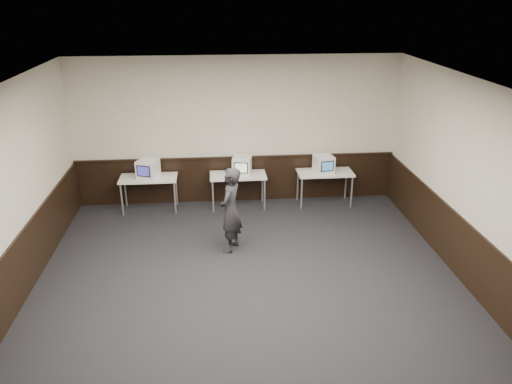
% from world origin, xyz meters
% --- Properties ---
extents(floor, '(8.00, 8.00, 0.00)m').
position_xyz_m(floor, '(0.00, 0.00, 0.00)').
color(floor, black).
rests_on(floor, ground).
extents(ceiling, '(8.00, 8.00, 0.00)m').
position_xyz_m(ceiling, '(0.00, 0.00, 3.20)').
color(ceiling, white).
rests_on(ceiling, back_wall).
extents(back_wall, '(7.00, 0.00, 7.00)m').
position_xyz_m(back_wall, '(0.00, 4.00, 1.60)').
color(back_wall, beige).
rests_on(back_wall, ground).
extents(right_wall, '(0.00, 8.00, 8.00)m').
position_xyz_m(right_wall, '(3.50, 0.00, 1.60)').
color(right_wall, beige).
rests_on(right_wall, ground).
extents(wainscot_back, '(6.98, 0.04, 1.00)m').
position_xyz_m(wainscot_back, '(0.00, 3.98, 0.50)').
color(wainscot_back, black).
rests_on(wainscot_back, back_wall).
extents(wainscot_left, '(0.04, 7.98, 1.00)m').
position_xyz_m(wainscot_left, '(-3.48, 0.00, 0.50)').
color(wainscot_left, black).
rests_on(wainscot_left, left_wall).
extents(wainscot_right, '(0.04, 7.98, 1.00)m').
position_xyz_m(wainscot_right, '(3.48, 0.00, 0.50)').
color(wainscot_right, black).
rests_on(wainscot_right, right_wall).
extents(wainscot_rail, '(6.98, 0.06, 0.04)m').
position_xyz_m(wainscot_rail, '(0.00, 3.96, 1.02)').
color(wainscot_rail, black).
rests_on(wainscot_rail, wainscot_back).
extents(desk_left, '(1.20, 0.60, 0.75)m').
position_xyz_m(desk_left, '(-1.90, 3.60, 0.68)').
color(desk_left, silver).
rests_on(desk_left, ground).
extents(desk_center, '(1.20, 0.60, 0.75)m').
position_xyz_m(desk_center, '(0.00, 3.60, 0.68)').
color(desk_center, silver).
rests_on(desk_center, ground).
extents(desk_right, '(1.20, 0.60, 0.75)m').
position_xyz_m(desk_right, '(1.90, 3.60, 0.68)').
color(desk_right, silver).
rests_on(desk_right, ground).
extents(emac_left, '(0.51, 0.52, 0.40)m').
position_xyz_m(emac_left, '(-1.89, 3.57, 0.95)').
color(emac_left, white).
rests_on(emac_left, desk_left).
extents(emac_center, '(0.46, 0.47, 0.39)m').
position_xyz_m(emac_center, '(0.09, 3.61, 0.95)').
color(emac_center, white).
rests_on(emac_center, desk_center).
extents(emac_right, '(0.45, 0.46, 0.38)m').
position_xyz_m(emac_right, '(1.85, 3.57, 0.94)').
color(emac_right, white).
rests_on(emac_right, desk_right).
extents(person, '(0.57, 0.68, 1.58)m').
position_xyz_m(person, '(-0.24, 1.68, 0.79)').
color(person, black).
rests_on(person, ground).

